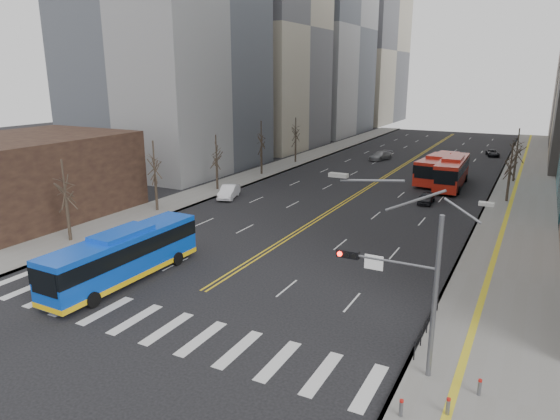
% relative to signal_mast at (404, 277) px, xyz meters
% --- Properties ---
extents(ground, '(220.00, 220.00, 0.00)m').
position_rel_signal_mast_xyz_m(ground, '(-13.77, -2.00, -4.86)').
color(ground, black).
extents(sidewalk_right, '(7.00, 130.00, 0.15)m').
position_rel_signal_mast_xyz_m(sidewalk_right, '(3.73, 43.00, -4.78)').
color(sidewalk_right, gray).
rests_on(sidewalk_right, ground).
extents(sidewalk_left, '(5.00, 130.00, 0.15)m').
position_rel_signal_mast_xyz_m(sidewalk_left, '(-30.27, 43.00, -4.78)').
color(sidewalk_left, gray).
rests_on(sidewalk_left, ground).
extents(crosswalk, '(26.70, 4.00, 0.01)m').
position_rel_signal_mast_xyz_m(crosswalk, '(-13.77, -2.00, -4.85)').
color(crosswalk, silver).
rests_on(crosswalk, ground).
extents(centerline, '(0.55, 100.00, 0.01)m').
position_rel_signal_mast_xyz_m(centerline, '(-13.77, 53.00, -4.85)').
color(centerline, gold).
rests_on(centerline, ground).
extents(office_towers, '(83.00, 134.00, 58.00)m').
position_rel_signal_mast_xyz_m(office_towers, '(-13.64, 66.51, 19.07)').
color(office_towers, gray).
rests_on(office_towers, ground).
extents(storefront, '(14.00, 18.00, 8.00)m').
position_rel_signal_mast_xyz_m(storefront, '(-39.77, 9.97, -0.85)').
color(storefront, black).
rests_on(storefront, ground).
extents(signal_mast, '(5.37, 0.37, 9.39)m').
position_rel_signal_mast_xyz_m(signal_mast, '(0.00, 0.00, 0.00)').
color(signal_mast, slate).
rests_on(signal_mast, ground).
extents(pedestrian_railing, '(0.06, 6.06, 1.02)m').
position_rel_signal_mast_xyz_m(pedestrian_railing, '(0.53, 4.00, -4.03)').
color(pedestrian_railing, black).
rests_on(pedestrian_railing, sidewalk_right).
extents(bollards, '(2.87, 3.17, 0.78)m').
position_rel_signal_mast_xyz_m(bollards, '(2.50, -2.16, -4.30)').
color(bollards, slate).
rests_on(bollards, sidewalk_right).
extents(street_trees, '(35.20, 47.20, 7.60)m').
position_rel_signal_mast_xyz_m(street_trees, '(-20.94, 32.55, 0.02)').
color(street_trees, '#2C231B').
rests_on(street_trees, ground).
extents(blue_bus, '(3.00, 12.50, 3.62)m').
position_rel_signal_mast_xyz_m(blue_bus, '(-19.57, 2.00, -2.96)').
color(blue_bus, blue).
rests_on(blue_bus, ground).
extents(red_bus_near, '(3.94, 11.86, 3.68)m').
position_rel_signal_mast_xyz_m(red_bus_near, '(-6.78, 45.49, -2.81)').
color(red_bus_near, '#AB1E12').
rests_on(red_bus_near, ground).
extents(red_bus_far, '(3.34, 12.35, 3.86)m').
position_rel_signal_mast_xyz_m(red_bus_far, '(-4.60, 43.15, -2.71)').
color(red_bus_far, '#AB1E12').
rests_on(red_bus_far, ground).
extents(car_white, '(2.96, 4.90, 1.53)m').
position_rel_signal_mast_xyz_m(car_white, '(-26.27, 25.24, -4.09)').
color(car_white, white).
rests_on(car_white, ground).
extents(car_dark_mid, '(1.61, 3.73, 1.26)m').
position_rel_signal_mast_xyz_m(car_dark_mid, '(-5.61, 33.32, -4.23)').
color(car_dark_mid, black).
rests_on(car_dark_mid, ground).
extents(car_silver, '(3.33, 5.31, 1.44)m').
position_rel_signal_mast_xyz_m(car_silver, '(-18.47, 59.01, -4.14)').
color(car_silver, gray).
rests_on(car_silver, ground).
extents(car_dark_far, '(2.77, 4.36, 1.12)m').
position_rel_signal_mast_xyz_m(car_dark_far, '(-2.30, 71.93, -4.30)').
color(car_dark_far, black).
rests_on(car_dark_far, ground).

